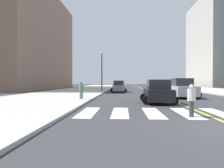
{
  "coord_description": "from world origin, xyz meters",
  "views": [
    {
      "loc": [
        -4.31,
        -7.39,
        1.76
      ],
      "look_at": [
        -6.8,
        36.2,
        1.13
      ],
      "focal_mm": 32.76,
      "sensor_mm": 36.0,
      "label": 1
    }
  ],
  "objects_px": {
    "street_lamp": "(102,67)",
    "car_black_third": "(158,92)",
    "pedestrian_crossing": "(191,99)",
    "pedestrian_walking_west": "(81,89)",
    "car_green_fourth": "(182,87)",
    "car_silver_nearest": "(182,89)",
    "car_gray_second": "(118,87)"
  },
  "relations": [
    {
      "from": "car_gray_second",
      "to": "pedestrian_walking_west",
      "type": "bearing_deg",
      "value": -104.77
    },
    {
      "from": "car_silver_nearest",
      "to": "car_black_third",
      "type": "bearing_deg",
      "value": 58.02
    },
    {
      "from": "car_black_third",
      "to": "car_green_fourth",
      "type": "bearing_deg",
      "value": 69.98
    },
    {
      "from": "car_black_third",
      "to": "pedestrian_crossing",
      "type": "bearing_deg",
      "value": -83.36
    },
    {
      "from": "street_lamp",
      "to": "car_green_fourth",
      "type": "bearing_deg",
      "value": -2.75
    },
    {
      "from": "car_gray_second",
      "to": "car_green_fourth",
      "type": "distance_m",
      "value": 10.72
    },
    {
      "from": "car_silver_nearest",
      "to": "street_lamp",
      "type": "xyz_separation_m",
      "value": [
        -9.95,
        13.39,
        3.21
      ]
    },
    {
      "from": "car_gray_second",
      "to": "pedestrian_walking_west",
      "type": "relative_size",
      "value": 2.69
    },
    {
      "from": "pedestrian_crossing",
      "to": "pedestrian_walking_west",
      "type": "bearing_deg",
      "value": -106.3
    },
    {
      "from": "car_gray_second",
      "to": "car_black_third",
      "type": "relative_size",
      "value": 0.99
    },
    {
      "from": "car_silver_nearest",
      "to": "car_gray_second",
      "type": "distance_m",
      "value": 12.62
    },
    {
      "from": "pedestrian_walking_west",
      "to": "pedestrian_crossing",
      "type": "bearing_deg",
      "value": 161.85
    },
    {
      "from": "car_black_third",
      "to": "street_lamp",
      "type": "xyz_separation_m",
      "value": [
        -6.47,
        18.83,
        3.29
      ]
    },
    {
      "from": "pedestrian_crossing",
      "to": "street_lamp",
      "type": "bearing_deg",
      "value": -131.95
    },
    {
      "from": "car_gray_second",
      "to": "car_green_fourth",
      "type": "bearing_deg",
      "value": 9.44
    },
    {
      "from": "car_silver_nearest",
      "to": "pedestrian_walking_west",
      "type": "height_order",
      "value": "car_silver_nearest"
    },
    {
      "from": "pedestrian_walking_west",
      "to": "street_lamp",
      "type": "distance_m",
      "value": 17.21
    },
    {
      "from": "car_gray_second",
      "to": "pedestrian_crossing",
      "type": "bearing_deg",
      "value": -82.03
    },
    {
      "from": "car_green_fourth",
      "to": "car_silver_nearest",
      "type": "bearing_deg",
      "value": 75.8
    },
    {
      "from": "street_lamp",
      "to": "pedestrian_crossing",
      "type": "bearing_deg",
      "value": -74.18
    },
    {
      "from": "car_silver_nearest",
      "to": "car_green_fourth",
      "type": "distance_m",
      "value": 13.21
    },
    {
      "from": "pedestrian_crossing",
      "to": "pedestrian_walking_west",
      "type": "height_order",
      "value": "pedestrian_walking_west"
    },
    {
      "from": "car_black_third",
      "to": "pedestrian_crossing",
      "type": "height_order",
      "value": "car_black_third"
    },
    {
      "from": "pedestrian_walking_west",
      "to": "street_lamp",
      "type": "xyz_separation_m",
      "value": [
        0.07,
        16.92,
        3.16
      ]
    },
    {
      "from": "car_black_third",
      "to": "street_lamp",
      "type": "bearing_deg",
      "value": 109.89
    },
    {
      "from": "car_black_third",
      "to": "pedestrian_walking_west",
      "type": "bearing_deg",
      "value": 164.66
    },
    {
      "from": "car_silver_nearest",
      "to": "car_black_third",
      "type": "relative_size",
      "value": 1.09
    },
    {
      "from": "car_silver_nearest",
      "to": "pedestrian_crossing",
      "type": "height_order",
      "value": "car_silver_nearest"
    },
    {
      "from": "car_gray_second",
      "to": "pedestrian_crossing",
      "type": "xyz_separation_m",
      "value": [
        4.14,
        -22.14,
        0.02
      ]
    },
    {
      "from": "car_gray_second",
      "to": "street_lamp",
      "type": "xyz_separation_m",
      "value": [
        -2.95,
        2.88,
        3.31
      ]
    },
    {
      "from": "car_gray_second",
      "to": "car_green_fourth",
      "type": "xyz_separation_m",
      "value": [
        10.48,
        2.24,
        -0.05
      ]
    },
    {
      "from": "street_lamp",
      "to": "car_black_third",
      "type": "bearing_deg",
      "value": -71.03
    }
  ]
}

